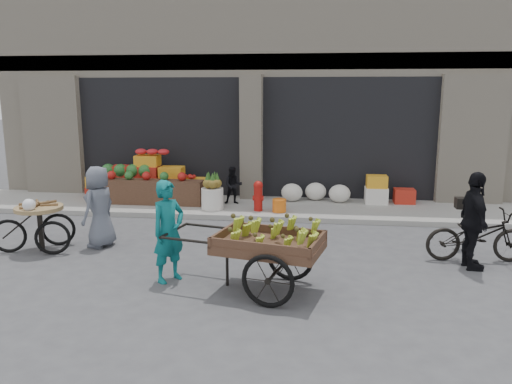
# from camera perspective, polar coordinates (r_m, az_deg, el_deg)

# --- Properties ---
(ground) EXTENTS (80.00, 80.00, 0.00)m
(ground) POSITION_cam_1_polar(r_m,az_deg,el_deg) (8.43, -5.08, -8.51)
(ground) COLOR #424244
(ground) RESTS_ON ground
(sidewalk) EXTENTS (18.00, 2.20, 0.12)m
(sidewalk) POSITION_cam_1_polar(r_m,az_deg,el_deg) (12.28, -1.07, -1.77)
(sidewalk) COLOR gray
(sidewalk) RESTS_ON ground
(building) EXTENTS (14.00, 6.45, 7.00)m
(building) POSITION_cam_1_polar(r_m,az_deg,el_deg) (15.87, 0.96, 13.27)
(building) COLOR beige
(building) RESTS_ON ground
(fruit_display) EXTENTS (3.10, 1.12, 1.24)m
(fruit_display) POSITION_cam_1_polar(r_m,az_deg,el_deg) (13.01, -11.79, 1.49)
(fruit_display) COLOR red
(fruit_display) RESTS_ON sidewalk
(pineapple_bin) EXTENTS (0.52, 0.52, 0.50)m
(pineapple_bin) POSITION_cam_1_polar(r_m,az_deg,el_deg) (11.87, -5.00, -0.75)
(pineapple_bin) COLOR silver
(pineapple_bin) RESTS_ON sidewalk
(fire_hydrant) EXTENTS (0.22, 0.22, 0.71)m
(fire_hydrant) POSITION_cam_1_polar(r_m,az_deg,el_deg) (11.61, 0.25, -0.30)
(fire_hydrant) COLOR #A5140F
(fire_hydrant) RESTS_ON sidewalk
(orange_bucket) EXTENTS (0.32, 0.32, 0.30)m
(orange_bucket) POSITION_cam_1_polar(r_m,az_deg,el_deg) (11.56, 2.68, -1.55)
(orange_bucket) COLOR orange
(orange_bucket) RESTS_ON sidewalk
(right_bay_goods) EXTENTS (3.35, 0.60, 0.70)m
(right_bay_goods) POSITION_cam_1_polar(r_m,az_deg,el_deg) (12.71, 11.07, 0.07)
(right_bay_goods) COLOR silver
(right_bay_goods) RESTS_ON sidewalk
(seated_person) EXTENTS (0.51, 0.43, 0.93)m
(seated_person) POSITION_cam_1_polar(r_m,az_deg,el_deg) (12.33, -2.62, 0.76)
(seated_person) COLOR black
(seated_person) RESTS_ON sidewalk
(banana_cart) EXTENTS (2.69, 1.55, 1.06)m
(banana_cart) POSITION_cam_1_polar(r_m,az_deg,el_deg) (7.19, 1.07, -5.54)
(banana_cart) COLOR brown
(banana_cart) RESTS_ON ground
(vendor_woman) EXTENTS (0.64, 0.69, 1.57)m
(vendor_woman) POSITION_cam_1_polar(r_m,az_deg,el_deg) (7.70, -9.97, -4.43)
(vendor_woman) COLOR #0D6669
(vendor_woman) RESTS_ON ground
(tricycle_cart) EXTENTS (1.45, 1.06, 0.95)m
(tricycle_cart) POSITION_cam_1_polar(r_m,az_deg,el_deg) (9.86, -23.51, -3.04)
(tricycle_cart) COLOR #9E7F51
(tricycle_cart) RESTS_ON ground
(vendor_grey) EXTENTS (0.67, 0.85, 1.53)m
(vendor_grey) POSITION_cam_1_polar(r_m,az_deg,el_deg) (9.71, -17.49, -1.62)
(vendor_grey) COLOR slate
(vendor_grey) RESTS_ON ground
(bicycle) EXTENTS (1.75, 0.72, 0.90)m
(bicycle) POSITION_cam_1_polar(r_m,az_deg,el_deg) (9.34, 23.95, -4.58)
(bicycle) COLOR black
(bicycle) RESTS_ON ground
(cyclist) EXTENTS (0.46, 0.97, 1.61)m
(cyclist) POSITION_cam_1_polar(r_m,az_deg,el_deg) (8.82, 23.63, -3.05)
(cyclist) COLOR black
(cyclist) RESTS_ON ground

